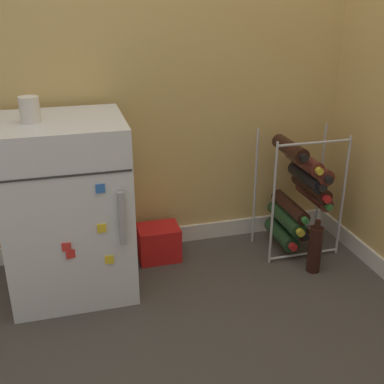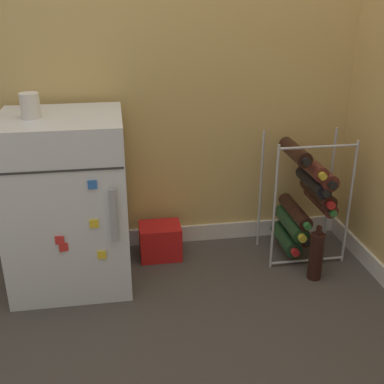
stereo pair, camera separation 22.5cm
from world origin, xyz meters
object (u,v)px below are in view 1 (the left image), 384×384
at_px(fridge_top_cup, 30,110).
at_px(loose_bottle_floor, 315,249).
at_px(soda_box, 159,243).
at_px(mini_fridge, 68,208).
at_px(wine_rack, 299,193).

bearing_deg(fridge_top_cup, loose_bottle_floor, -7.61).
height_order(soda_box, loose_bottle_floor, loose_bottle_floor).
bearing_deg(mini_fridge, fridge_top_cup, -168.34).
distance_m(mini_fridge, loose_bottle_floor, 1.17).
height_order(wine_rack, loose_bottle_floor, wine_rack).
relative_size(mini_fridge, soda_box, 3.79).
bearing_deg(loose_bottle_floor, wine_rack, 86.10).
bearing_deg(mini_fridge, wine_rack, 2.48).
height_order(wine_rack, soda_box, wine_rack).
height_order(mini_fridge, wine_rack, mini_fridge).
distance_m(mini_fridge, soda_box, 0.53).
distance_m(mini_fridge, fridge_top_cup, 0.46).
height_order(mini_fridge, fridge_top_cup, fridge_top_cup).
bearing_deg(soda_box, loose_bottle_floor, -24.27).
relative_size(mini_fridge, wine_rack, 1.24).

